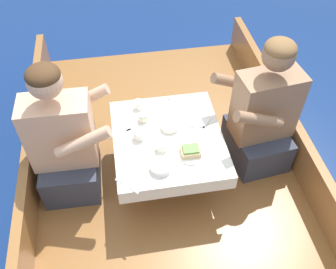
{
  "coord_description": "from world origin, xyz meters",
  "views": [
    {
      "loc": [
        -0.26,
        -1.51,
        2.5
      ],
      "look_at": [
        0.0,
        0.08,
        0.77
      ],
      "focal_mm": 40.0,
      "sensor_mm": 36.0,
      "label": 1
    }
  ],
  "objects": [
    {
      "name": "coffee_cup_port",
      "position": [
        -0.18,
        0.1,
        0.78
      ],
      "size": [
        0.1,
        0.08,
        0.06
      ],
      "color": "white",
      "rests_on": "cockpit_table"
    },
    {
      "name": "plate_sandwich",
      "position": [
        0.11,
        -0.09,
        0.75
      ],
      "size": [
        0.18,
        0.18,
        0.01
      ],
      "color": "white",
      "rests_on": "cockpit_table"
    },
    {
      "name": "bowl_port_near",
      "position": [
        0.03,
        0.16,
        0.77
      ],
      "size": [
        0.12,
        0.12,
        0.04
      ],
      "color": "white",
      "rests_on": "cockpit_table"
    },
    {
      "name": "utensil_fork_starboard",
      "position": [
        0.25,
        0.08,
        0.75
      ],
      "size": [
        0.03,
        0.17,
        0.0
      ],
      "rotation": [
        0.0,
        0.0,
        1.65
      ],
      "color": "silver",
      "rests_on": "cockpit_table"
    },
    {
      "name": "sandwich",
      "position": [
        0.11,
        -0.09,
        0.78
      ],
      "size": [
        0.12,
        0.09,
        0.05
      ],
      "rotation": [
        0.0,
        0.0,
        -0.02
      ],
      "color": "#E0BC7F",
      "rests_on": "plate_sandwich"
    },
    {
      "name": "utensil_spoon_port",
      "position": [
        -0.31,
        -0.24,
        0.75
      ],
      "size": [
        0.13,
        0.13,
        0.01
      ],
      "rotation": [
        0.0,
        0.0,
        2.31
      ],
      "color": "silver",
      "rests_on": "cockpit_table"
    },
    {
      "name": "bowl_starboard_near",
      "position": [
        -0.08,
        -0.17,
        0.77
      ],
      "size": [
        0.13,
        0.13,
        0.04
      ],
      "color": "white",
      "rests_on": "cockpit_table"
    },
    {
      "name": "tin_can",
      "position": [
        -0.14,
        0.25,
        0.77
      ],
      "size": [
        0.07,
        0.07,
        0.05
      ],
      "color": "silver",
      "rests_on": "cockpit_table"
    },
    {
      "name": "boat_deck",
      "position": [
        0.0,
        0.0,
        0.18
      ],
      "size": [
        1.89,
        3.14,
        0.36
      ],
      "primitive_type": "cube",
      "color": "brown",
      "rests_on": "ground_plane"
    },
    {
      "name": "utensil_fork_port",
      "position": [
        -0.29,
        0.16,
        0.75
      ],
      "size": [
        0.17,
        0.07,
        0.0
      ],
      "rotation": [
        0.0,
        0.0,
        0.35
      ],
      "color": "silver",
      "rests_on": "cockpit_table"
    },
    {
      "name": "ground_plane",
      "position": [
        0.0,
        0.0,
        0.0
      ],
      "size": [
        60.0,
        60.0,
        0.0
      ],
      "primitive_type": "plane",
      "color": "navy"
    },
    {
      "name": "person_starboard",
      "position": [
        0.65,
        0.15,
        0.75
      ],
      "size": [
        0.56,
        0.49,
        0.99
      ],
      "rotation": [
        0.0,
        0.0,
        3.27
      ],
      "color": "#333847",
      "rests_on": "boat_deck"
    },
    {
      "name": "plate_bread",
      "position": [
        0.21,
        0.22,
        0.75
      ],
      "size": [
        0.19,
        0.19,
        0.01
      ],
      "color": "white",
      "rests_on": "cockpit_table"
    },
    {
      "name": "gunwale_starboard",
      "position": [
        0.92,
        0.0,
        0.51
      ],
      "size": [
        0.06,
        3.14,
        0.3
      ],
      "primitive_type": "cube",
      "color": "#936033",
      "rests_on": "boat_deck"
    },
    {
      "name": "coffee_cup_center",
      "position": [
        -0.15,
        0.38,
        0.78
      ],
      "size": [
        0.09,
        0.06,
        0.06
      ],
      "color": "white",
      "rests_on": "cockpit_table"
    },
    {
      "name": "utensil_spoon_center",
      "position": [
        0.08,
        0.39,
        0.75
      ],
      "size": [
        0.07,
        0.17,
        0.01
      ],
      "rotation": [
        0.0,
        0.0,
        1.89
      ],
      "color": "silver",
      "rests_on": "cockpit_table"
    },
    {
      "name": "cockpit_table",
      "position": [
        0.0,
        0.08,
        0.71
      ],
      "size": [
        0.69,
        0.77,
        0.39
      ],
      "color": "#B2B2B7",
      "rests_on": "boat_deck"
    },
    {
      "name": "person_port",
      "position": [
        -0.65,
        0.12,
        0.75
      ],
      "size": [
        0.53,
        0.45,
        0.99
      ],
      "rotation": [
        0.0,
        0.0,
        -0.02
      ],
      "color": "#333847",
      "rests_on": "boat_deck"
    },
    {
      "name": "coffee_cup_starboard",
      "position": [
        -0.05,
        -0.01,
        0.77
      ],
      "size": [
        0.1,
        0.08,
        0.05
      ],
      "color": "white",
      "rests_on": "cockpit_table"
    },
    {
      "name": "gunwale_port",
      "position": [
        -0.92,
        0.0,
        0.51
      ],
      "size": [
        0.06,
        3.14,
        0.3
      ],
      "primitive_type": "cube",
      "color": "#936033",
      "rests_on": "boat_deck"
    }
  ]
}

